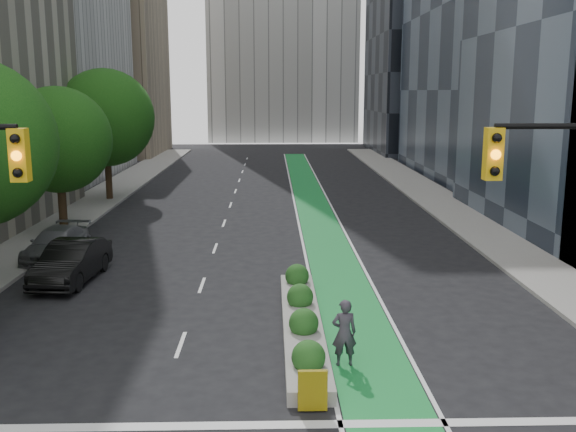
{
  "coord_description": "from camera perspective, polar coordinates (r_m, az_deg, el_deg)",
  "views": [
    {
      "loc": [
        0.26,
        -12.22,
        7.49
      ],
      "look_at": [
        0.85,
        10.74,
        3.0
      ],
      "focal_mm": 40.0,
      "sensor_mm": 36.0,
      "label": 1
    }
  ],
  "objects": [
    {
      "name": "sidewalk_left",
      "position": [
        39.82,
        -19.07,
        -0.29
      ],
      "size": [
        3.6,
        90.0,
        0.15
      ],
      "primitive_type": "cube",
      "color": "gray",
      "rests_on": "ground"
    },
    {
      "name": "sidewalk_right",
      "position": [
        39.67,
        15.47,
        -0.12
      ],
      "size": [
        3.6,
        90.0,
        0.15
      ],
      "primitive_type": "cube",
      "color": "gray",
      "rests_on": "ground"
    },
    {
      "name": "bike_lane_paint",
      "position": [
        42.97,
        2.21,
        1.02
      ],
      "size": [
        2.2,
        70.0,
        0.01
      ],
      "primitive_type": "cube",
      "color": "#188637",
      "rests_on": "ground"
    },
    {
      "name": "building_tan_far",
      "position": [
        80.99,
        -16.5,
        14.52
      ],
      "size": [
        14.0,
        16.0,
        26.0
      ],
      "primitive_type": "cube",
      "color": "tan",
      "rests_on": "ground"
    },
    {
      "name": "building_dark_end",
      "position": [
        82.87,
        12.77,
        15.3
      ],
      "size": [
        14.0,
        18.0,
        28.0
      ],
      "primitive_type": "cube",
      "color": "black",
      "rests_on": "ground"
    },
    {
      "name": "tree_midfar",
      "position": [
        36.12,
        -19.76,
        6.38
      ],
      "size": [
        5.6,
        5.6,
        7.76
      ],
      "color": "black",
      "rests_on": "ground"
    },
    {
      "name": "tree_far",
      "position": [
        45.67,
        -15.92,
        8.39
      ],
      "size": [
        6.6,
        6.6,
        9.0
      ],
      "color": "black",
      "rests_on": "ground"
    },
    {
      "name": "median_planter",
      "position": [
        20.55,
        1.26,
        -9.2
      ],
      "size": [
        1.2,
        10.26,
        1.1
      ],
      "color": "gray",
      "rests_on": "ground"
    },
    {
      "name": "cyclist",
      "position": [
        17.98,
        5.02,
        -10.3
      ],
      "size": [
        0.73,
        0.51,
        1.91
      ],
      "primitive_type": "imported",
      "rotation": [
        0.0,
        0.0,
        3.22
      ],
      "color": "#39333E",
      "rests_on": "ground"
    },
    {
      "name": "parked_car_left_mid",
      "position": [
        26.99,
        -18.68,
        -3.87
      ],
      "size": [
        2.1,
        5.04,
        1.62
      ],
      "primitive_type": "imported",
      "rotation": [
        0.0,
        0.0,
        -0.08
      ],
      "color": "black",
      "rests_on": "ground"
    },
    {
      "name": "parked_car_left_far",
      "position": [
        30.86,
        -19.88,
        -2.34
      ],
      "size": [
        2.22,
        4.87,
        1.38
      ],
      "primitive_type": "imported",
      "rotation": [
        0.0,
        0.0,
        -0.06
      ],
      "color": "#5C5E62",
      "rests_on": "ground"
    }
  ]
}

